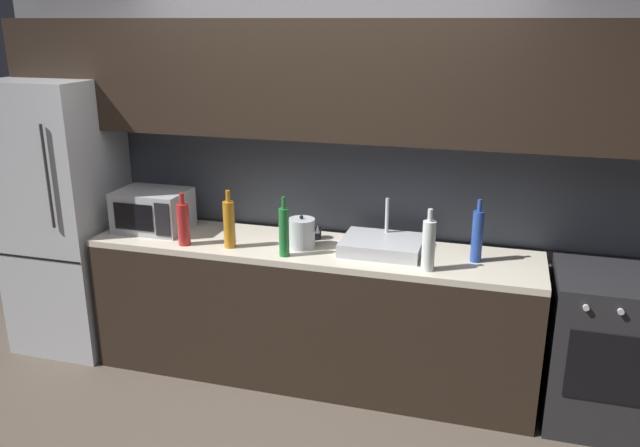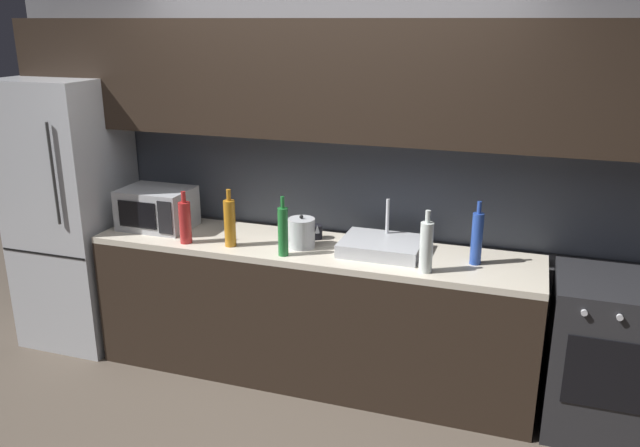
{
  "view_description": "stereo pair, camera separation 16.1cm",
  "coord_description": "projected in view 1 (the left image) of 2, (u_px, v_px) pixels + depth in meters",
  "views": [
    {
      "loc": [
        1.09,
        -2.66,
        2.25
      ],
      "look_at": [
        0.06,
        0.9,
        1.05
      ],
      "focal_mm": 35.81,
      "sensor_mm": 36.0,
      "label": 1
    },
    {
      "loc": [
        1.25,
        -2.61,
        2.25
      ],
      "look_at": [
        0.06,
        0.9,
        1.05
      ],
      "focal_mm": 35.81,
      "sensor_mm": 36.0,
      "label": 2
    }
  ],
  "objects": [
    {
      "name": "microwave",
      "position": [
        153.0,
        210.0,
        4.23
      ],
      "size": [
        0.46,
        0.35,
        0.27
      ],
      "color": "#A8AAAF",
      "rests_on": "counter_run"
    },
    {
      "name": "wine_bottle_blue",
      "position": [
        477.0,
        236.0,
        3.66
      ],
      "size": [
        0.06,
        0.06,
        0.37
      ],
      "color": "#234299",
      "rests_on": "counter_run"
    },
    {
      "name": "sink_basin",
      "position": [
        382.0,
        245.0,
        3.86
      ],
      "size": [
        0.48,
        0.38,
        0.3
      ],
      "color": "#ADAFB5",
      "rests_on": "counter_run"
    },
    {
      "name": "wine_bottle_amber",
      "position": [
        229.0,
        224.0,
        3.9
      ],
      "size": [
        0.07,
        0.07,
        0.36
      ],
      "color": "#B27019",
      "rests_on": "counter_run"
    },
    {
      "name": "oven_range",
      "position": [
        603.0,
        349.0,
        3.63
      ],
      "size": [
        0.6,
        0.62,
        0.9
      ],
      "color": "#232326",
      "rests_on": "ground"
    },
    {
      "name": "wine_bottle_red",
      "position": [
        183.0,
        224.0,
        3.94
      ],
      "size": [
        0.08,
        0.08,
        0.33
      ],
      "color": "#A82323",
      "rests_on": "counter_run"
    },
    {
      "name": "refrigerator",
      "position": [
        65.0,
        216.0,
        4.42
      ],
      "size": [
        0.68,
        0.69,
        1.88
      ],
      "color": "#ADAFB5",
      "rests_on": "ground"
    },
    {
      "name": "wine_bottle_green",
      "position": [
        284.0,
        231.0,
        3.75
      ],
      "size": [
        0.06,
        0.06,
        0.36
      ],
      "color": "#1E6B2D",
      "rests_on": "counter_run"
    },
    {
      "name": "back_wall",
      "position": [
        324.0,
        134.0,
        4.03
      ],
      "size": [
        4.54,
        0.44,
        2.5
      ],
      "color": "slate",
      "rests_on": "ground"
    },
    {
      "name": "mug_dark",
      "position": [
        315.0,
        232.0,
        4.08
      ],
      "size": [
        0.09,
        0.09,
        0.09
      ],
      "primitive_type": "cylinder",
      "color": "black",
      "rests_on": "counter_run"
    },
    {
      "name": "kettle",
      "position": [
        302.0,
        233.0,
        3.91
      ],
      "size": [
        0.2,
        0.17,
        0.21
      ],
      "color": "#B7BABF",
      "rests_on": "counter_run"
    },
    {
      "name": "wine_bottle_clear",
      "position": [
        429.0,
        245.0,
        3.54
      ],
      "size": [
        0.07,
        0.07,
        0.36
      ],
      "color": "silver",
      "rests_on": "counter_run"
    },
    {
      "name": "counter_run",
      "position": [
        311.0,
        312.0,
        4.1
      ],
      "size": [
        2.8,
        0.6,
        0.9
      ],
      "color": "black",
      "rests_on": "ground"
    }
  ]
}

